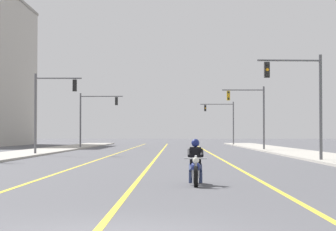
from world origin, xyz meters
The scene contains 11 objects.
lane_stripe_center centered at (-0.30, 45.00, 0.00)m, with size 0.16×100.00×0.01m, color yellow.
lane_stripe_left centered at (-3.83, 45.00, 0.00)m, with size 0.16×100.00×0.01m, color yellow.
lane_stripe_right centered at (3.93, 45.00, 0.00)m, with size 0.16×100.00×0.01m, color yellow.
sidewalk_kerb_right centered at (11.04, 40.00, 0.07)m, with size 4.40×110.00×0.14m, color #ADA89E.
sidewalk_kerb_left centered at (-11.04, 40.00, 0.07)m, with size 4.40×110.00×0.14m, color #ADA89E.
motorcycle_with_rider centered at (1.64, 10.26, 0.59)m, with size 0.70×2.19×1.46m.
traffic_signal_near_right centered at (8.36, 27.15, 4.03)m, with size 3.76×0.54×6.20m.
traffic_signal_near_left centered at (-8.65, 38.96, 4.01)m, with size 3.60×0.37×6.20m.
traffic_signal_mid_right centered at (8.39, 52.45, 4.05)m, with size 4.12×0.45×6.20m.
traffic_signal_mid_left centered at (-8.33, 62.90, 4.10)m, with size 4.88×0.37×6.20m.
traffic_signal_far_right centered at (7.91, 82.65, 4.09)m, with size 4.81×0.37×6.20m.
Camera 1 is at (1.01, -10.38, 1.62)m, focal length 69.72 mm.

